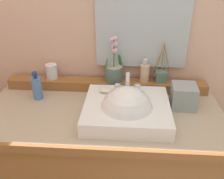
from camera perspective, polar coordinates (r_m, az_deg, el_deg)
wall_back at (r=1.56m, az=-0.88°, el=17.67°), size 2.99×0.20×2.56m
vanity_cabinet at (r=1.62m, az=-1.90°, el=-17.23°), size 1.30×0.62×0.84m
back_ledge at (r=1.54m, az=-1.28°, el=1.11°), size 1.23×0.10×0.06m
sink_basin at (r=1.27m, az=3.40°, el=-5.05°), size 0.44×0.39×0.29m
soap_bar at (r=1.35m, az=-1.54°, el=-0.21°), size 0.07×0.04×0.02m
potted_plant at (r=1.50m, az=0.44°, el=4.57°), size 0.12×0.11×0.29m
soap_dispenser at (r=1.50m, az=7.55°, el=3.92°), size 0.06×0.06×0.15m
tumbler_cup at (r=1.58m, az=-13.77°, el=4.09°), size 0.07×0.07×0.09m
reed_diffuser at (r=1.53m, az=11.30°, el=3.22°), size 0.11×0.09×0.25m
lotion_bottle at (r=1.49m, az=-16.95°, el=0.44°), size 0.06×0.06×0.17m
tissue_box at (r=1.40m, az=16.19°, el=-1.49°), size 0.13×0.13×0.13m
mirror at (r=1.46m, az=7.01°, el=13.87°), size 0.54×0.02×0.47m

